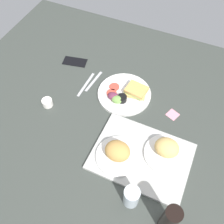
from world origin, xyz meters
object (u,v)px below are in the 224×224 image
at_px(serving_tray, 141,156).
at_px(cell_phone, 75,61).
at_px(bread_plate_near, 166,150).
at_px(fork, 94,81).
at_px(soda_bottle, 169,219).
at_px(plate_with_salad, 125,94).
at_px(espresso_cup, 47,103).
at_px(bread_plate_far, 118,153).
at_px(drinking_glass, 131,197).
at_px(knife, 86,84).
at_px(sticky_note, 173,115).

distance_m(serving_tray, cell_phone, 0.74).
bearing_deg(bread_plate_near, fork, -28.73).
xyz_separation_m(bread_plate_near, soda_bottle, (-0.09, 0.30, 0.05)).
bearing_deg(serving_tray, fork, -38.99).
xyz_separation_m(bread_plate_near, plate_with_salad, (0.31, -0.26, -0.03)).
distance_m(soda_bottle, cell_phone, 1.04).
xyz_separation_m(serving_tray, espresso_cup, (0.57, -0.09, 0.01)).
xyz_separation_m(bread_plate_far, espresso_cup, (0.47, -0.13, -0.03)).
distance_m(bread_plate_near, bread_plate_far, 0.22).
xyz_separation_m(drinking_glass, knife, (0.47, -0.51, -0.06)).
relative_size(serving_tray, bread_plate_near, 2.22).
xyz_separation_m(bread_plate_far, cell_phone, (0.49, -0.48, -0.05)).
relative_size(drinking_glass, soda_bottle, 0.58).
relative_size(bread_plate_near, plate_with_salad, 0.69).
distance_m(bread_plate_far, knife, 0.49).
bearing_deg(cell_phone, serving_tray, 132.08).
xyz_separation_m(plate_with_salad, soda_bottle, (-0.40, 0.56, 0.08)).
height_order(soda_bottle, knife, soda_bottle).
relative_size(bread_plate_near, espresso_cup, 3.62).
relative_size(fork, cell_phone, 1.18).
height_order(serving_tray, cell_phone, serving_tray).
distance_m(bread_plate_near, sticky_note, 0.25).
height_order(soda_bottle, fork, soda_bottle).
bearing_deg(bread_plate_near, drinking_glass, 75.22).
height_order(bread_plate_near, knife, bread_plate_near).
height_order(drinking_glass, fork, drinking_glass).
distance_m(plate_with_salad, sticky_note, 0.28).
height_order(drinking_glass, espresso_cup, drinking_glass).
distance_m(plate_with_salad, soda_bottle, 0.69).
relative_size(espresso_cup, cell_phone, 0.39).
height_order(serving_tray, bread_plate_far, bread_plate_far).
height_order(drinking_glass, knife, drinking_glass).
xyz_separation_m(serving_tray, bread_plate_near, (-0.10, -0.06, 0.04)).
bearing_deg(cell_phone, soda_bottle, 127.49).
bearing_deg(soda_bottle, cell_phone, -40.80).
relative_size(bread_plate_near, bread_plate_far, 0.99).
bearing_deg(fork, plate_with_salad, 89.28).
bearing_deg(drinking_glass, fork, -50.86).
height_order(knife, cell_phone, cell_phone).
distance_m(serving_tray, bread_plate_near, 0.12).
relative_size(espresso_cup, fork, 0.33).
relative_size(plate_with_salad, knife, 1.56).
distance_m(plate_with_salad, fork, 0.21).
height_order(serving_tray, sticky_note, serving_tray).
xyz_separation_m(bread_plate_far, drinking_glass, (-0.13, 0.16, 0.01)).
distance_m(bread_plate_far, espresso_cup, 0.49).
bearing_deg(espresso_cup, fork, -121.12).
bearing_deg(drinking_glass, cell_phone, -45.99).
relative_size(soda_bottle, knife, 1.04).
relative_size(bread_plate_far, espresso_cup, 3.66).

